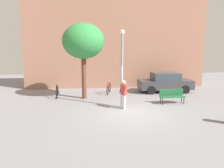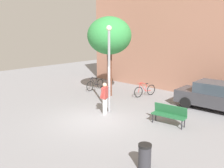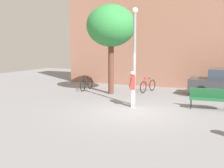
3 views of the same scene
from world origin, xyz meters
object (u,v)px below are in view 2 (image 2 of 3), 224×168
at_px(parked_car_charcoal, 216,96).
at_px(trash_bin, 145,157).
at_px(bicycle_red, 145,91).
at_px(park_bench, 169,113).
at_px(lamppost, 109,63).
at_px(person_by_lamppost, 105,96).
at_px(bicycle_black, 95,84).
at_px(plaza_tree, 109,36).

bearing_deg(parked_car_charcoal, trash_bin, -85.11).
bearing_deg(bicycle_red, parked_car_charcoal, 3.36).
bearing_deg(park_bench, trash_bin, -70.27).
bearing_deg(parked_car_charcoal, bicycle_red, -176.64).
xyz_separation_m(parked_car_charcoal, trash_bin, (0.65, -7.56, -0.35)).
distance_m(parked_car_charcoal, trash_bin, 7.60).
distance_m(lamppost, trash_bin, 6.17).
xyz_separation_m(lamppost, parked_car_charcoal, (4.05, 4.23, -1.87)).
relative_size(parked_car_charcoal, trash_bin, 4.99).
bearing_deg(bicycle_red, person_by_lamppost, -82.76).
height_order(person_by_lamppost, trash_bin, person_by_lamppost).
xyz_separation_m(person_by_lamppost, park_bench, (3.24, 0.98, -0.42)).
xyz_separation_m(bicycle_black, bicycle_red, (3.78, 0.95, 0.00)).
bearing_deg(trash_bin, plaza_tree, 140.35).
relative_size(park_bench, parked_car_charcoal, 0.39).
height_order(plaza_tree, bicycle_black, plaza_tree).
height_order(park_bench, bicycle_red, bicycle_red).
xyz_separation_m(park_bench, bicycle_red, (-3.79, 3.38, -0.16)).
height_order(bicycle_red, trash_bin, bicycle_red).
height_order(plaza_tree, bicycle_red, plaza_tree).
bearing_deg(trash_bin, person_by_lamppost, 147.68).
xyz_separation_m(lamppost, park_bench, (3.29, 0.58, -2.10)).
bearing_deg(bicycle_red, plaza_tree, -140.77).
xyz_separation_m(person_by_lamppost, bicycle_black, (-4.33, 3.41, -0.58)).
bearing_deg(lamppost, bicycle_red, 97.14).
xyz_separation_m(lamppost, bicycle_red, (-0.50, 3.96, -2.26)).
xyz_separation_m(person_by_lamppost, plaza_tree, (-2.37, 2.87, 2.95)).
height_order(lamppost, plaza_tree, plaza_tree).
height_order(parked_car_charcoal, trash_bin, parked_car_charcoal).
height_order(bicycle_black, parked_car_charcoal, parked_car_charcoal).
relative_size(lamppost, trash_bin, 5.36).
height_order(person_by_lamppost, parked_car_charcoal, person_by_lamppost).
xyz_separation_m(plaza_tree, parked_car_charcoal, (6.36, 1.75, -3.14)).
relative_size(person_by_lamppost, parked_car_charcoal, 0.39).
bearing_deg(parked_car_charcoal, plaza_tree, -164.63).
xyz_separation_m(bicycle_red, trash_bin, (5.19, -7.29, 0.04)).
bearing_deg(park_bench, bicycle_red, 138.28).
distance_m(park_bench, trash_bin, 4.16).
distance_m(person_by_lamppost, bicycle_red, 4.43).
relative_size(bicycle_black, parked_car_charcoal, 0.43).
xyz_separation_m(bicycle_black, trash_bin, (8.97, -6.34, 0.04)).
relative_size(bicycle_red, trash_bin, 2.09).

